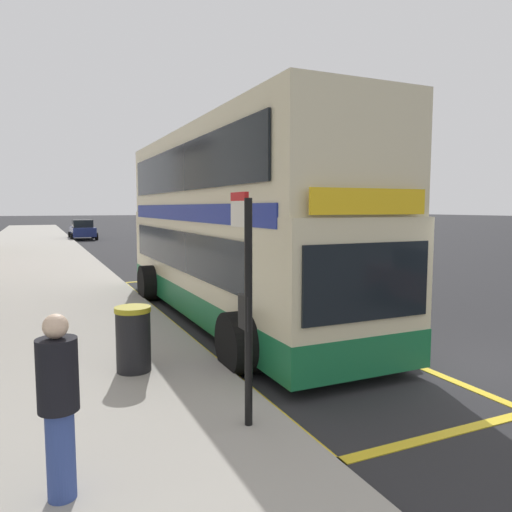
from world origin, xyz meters
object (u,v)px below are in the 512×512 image
(bus_stop_sign, at_px, (246,289))
(litter_bin, at_px, (133,339))
(parked_car_navy_behind, at_px, (83,230))
(parked_car_black_distant, at_px, (206,232))
(pedestrian_further_back, at_px, (59,400))
(double_decker_bus, at_px, (230,232))

(bus_stop_sign, distance_m, litter_bin, 2.72)
(parked_car_navy_behind, distance_m, litter_bin, 34.84)
(parked_car_black_distant, xyz_separation_m, parked_car_navy_behind, (-8.03, 7.82, 0.00))
(pedestrian_further_back, xyz_separation_m, litter_bin, (1.17, 3.05, -0.37))
(litter_bin, bearing_deg, parked_car_black_distant, 69.16)
(double_decker_bus, height_order, pedestrian_further_back, double_decker_bus)
(double_decker_bus, bearing_deg, pedestrian_further_back, -122.38)
(double_decker_bus, distance_m, pedestrian_further_back, 7.69)
(parked_car_black_distant, distance_m, litter_bin, 28.83)
(parked_car_navy_behind, bearing_deg, parked_car_black_distant, -46.24)
(double_decker_bus, distance_m, litter_bin, 4.68)
(parked_car_navy_behind, bearing_deg, bus_stop_sign, -94.10)
(pedestrian_further_back, bearing_deg, double_decker_bus, 57.62)
(bus_stop_sign, xyz_separation_m, parked_car_navy_behind, (1.37, 37.11, -0.92))
(parked_car_black_distant, relative_size, pedestrian_further_back, 2.60)
(parked_car_navy_behind, height_order, litter_bin, parked_car_navy_behind)
(double_decker_bus, bearing_deg, parked_car_black_distant, 72.68)
(double_decker_bus, xyz_separation_m, pedestrian_further_back, (-4.08, -6.44, -1.05))
(double_decker_bus, relative_size, pedestrian_further_back, 6.55)
(double_decker_bus, height_order, parked_car_navy_behind, double_decker_bus)
(bus_stop_sign, xyz_separation_m, litter_bin, (-0.86, 2.34, -1.07))
(bus_stop_sign, distance_m, parked_car_navy_behind, 37.15)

